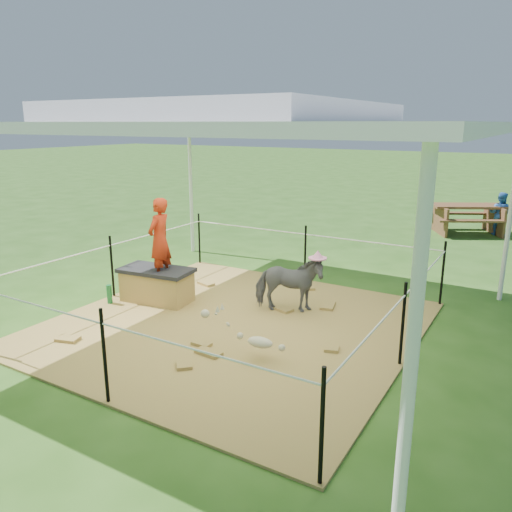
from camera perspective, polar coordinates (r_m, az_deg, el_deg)
The scene contains 13 objects.
ground at distance 6.85m, azimuth -2.58°, elevation -8.02°, with size 90.00×90.00×0.00m, color #2D5919.
hay_patch at distance 6.84m, azimuth -2.58°, elevation -7.90°, with size 4.60×4.60×0.03m, color brown.
canopy_tent at distance 6.30m, azimuth -2.88°, elevation 15.13°, with size 6.30×6.30×2.90m.
rope_fence at distance 6.62m, azimuth -2.65°, elevation -2.88°, with size 4.54×4.54×1.00m.
straw_bale at distance 7.76m, azimuth -11.25°, elevation -3.43°, with size 1.03×0.52×0.46m, color #AE873F.
dark_cloth at distance 7.69m, azimuth -11.34°, elevation -1.61°, with size 1.10×0.57×0.06m, color black.
woman at distance 7.48m, azimuth -11.00°, elevation 2.61°, with size 0.45×0.30×1.24m, color red.
green_bottle at distance 7.86m, azimuth -16.41°, elevation -4.20°, with size 0.08×0.08×0.29m, color #17692F.
pony at distance 7.14m, azimuth 3.74°, elevation -3.24°, with size 0.45×0.98×0.83m, color #4B4B50.
pink_hat at distance 7.01m, azimuth 3.80°, elevation 0.44°, with size 0.26×0.26×0.12m, color pink.
foal at distance 5.77m, azimuth 0.47°, elevation -9.59°, with size 0.87×0.48×0.48m, color beige, non-canonical shape.
picnic_table_near at distance 13.47m, azimuth 22.94°, elevation 3.91°, with size 1.73×1.25×0.72m, color brown.
distant_person at distance 13.56m, azimuth 26.09°, elevation 4.36°, with size 0.51×0.40×1.05m, color #3774CF.
Camera 1 is at (3.47, -5.26, 2.67)m, focal length 35.00 mm.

